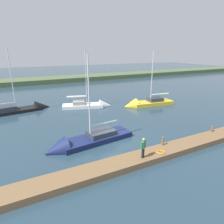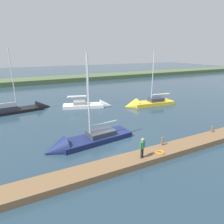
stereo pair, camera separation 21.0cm
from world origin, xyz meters
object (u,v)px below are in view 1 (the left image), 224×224
object	(u,v)px
sailboat_mid_channel	(91,106)
person_on_dock	(143,146)
mooring_post_near	(212,129)
sailboat_near_dock	(144,104)
life_ring_buoy	(161,152)
sailboat_behind_pier	(82,143)
sailboat_far_left	(23,110)
mooring_post_far	(163,141)

from	to	relation	value
sailboat_mid_channel	person_on_dock	size ratio (longest dim) A/B	5.81
mooring_post_near	sailboat_near_dock	distance (m)	12.84
life_ring_buoy	sailboat_behind_pier	bearing A→B (deg)	-46.40
sailboat_behind_pier	sailboat_far_left	world-z (taller)	sailboat_far_left
mooring_post_near	sailboat_near_dock	xyz separation A→B (m)	(-0.81, -12.80, -0.62)
life_ring_buoy	person_on_dock	distance (m)	1.98
sailboat_behind_pier	sailboat_near_dock	size ratio (longest dim) A/B	0.97
mooring_post_near	mooring_post_far	size ratio (longest dim) A/B	0.79
mooring_post_far	sailboat_mid_channel	size ratio (longest dim) A/B	0.08
sailboat_behind_pier	sailboat_far_left	distance (m)	14.91
mooring_post_near	sailboat_far_left	bearing A→B (deg)	-47.86
sailboat_mid_channel	sailboat_near_dock	bearing A→B (deg)	-4.14
mooring_post_near	life_ring_buoy	world-z (taller)	mooring_post_near
sailboat_far_left	person_on_dock	bearing A→B (deg)	-76.37
sailboat_mid_channel	sailboat_far_left	size ratio (longest dim) A/B	0.97
mooring_post_far	mooring_post_near	bearing A→B (deg)	180.00
life_ring_buoy	sailboat_far_left	size ratio (longest dim) A/B	0.07
life_ring_buoy	mooring_post_far	bearing A→B (deg)	-135.75
sailboat_near_dock	person_on_dock	xyz separation A→B (m)	(10.15, 13.73, 1.27)
mooring_post_near	sailboat_mid_channel	world-z (taller)	sailboat_mid_channel
mooring_post_far	life_ring_buoy	xyz separation A→B (m)	(1.03, 1.00, -0.33)
sailboat_behind_pier	person_on_dock	size ratio (longest dim) A/B	5.56
life_ring_buoy	sailboat_behind_pier	xyz separation A→B (m)	(4.97, -5.22, -0.38)
person_on_dock	sailboat_far_left	bearing A→B (deg)	-5.63
sailboat_near_dock	sailboat_far_left	distance (m)	18.47
mooring_post_far	life_ring_buoy	distance (m)	1.48
life_ring_buoy	sailboat_far_left	xyz separation A→B (m)	(9.18, -19.52, -0.38)
person_on_dock	mooring_post_near	bearing A→B (deg)	-110.82
mooring_post_near	person_on_dock	xyz separation A→B (m)	(9.34, 0.93, 0.65)
mooring_post_far	sailboat_far_left	world-z (taller)	sailboat_far_left
sailboat_mid_channel	life_ring_buoy	bearing A→B (deg)	-74.31
mooring_post_far	sailboat_behind_pier	world-z (taller)	sailboat_behind_pier
sailboat_behind_pier	sailboat_mid_channel	size ratio (longest dim) A/B	0.96
life_ring_buoy	sailboat_mid_channel	size ratio (longest dim) A/B	0.07
life_ring_buoy	sailboat_far_left	bearing A→B (deg)	-64.81
sailboat_behind_pier	sailboat_mid_channel	distance (m)	12.94
mooring_post_far	sailboat_behind_pier	bearing A→B (deg)	-35.08
sailboat_behind_pier	sailboat_near_dock	world-z (taller)	sailboat_near_dock
mooring_post_far	person_on_dock	xyz separation A→B (m)	(2.80, 0.93, 0.57)
sailboat_behind_pier	sailboat_mid_channel	xyz separation A→B (m)	(-5.51, -11.71, -0.03)
sailboat_mid_channel	sailboat_far_left	world-z (taller)	sailboat_far_left
person_on_dock	mooring_post_far	bearing A→B (deg)	-98.12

